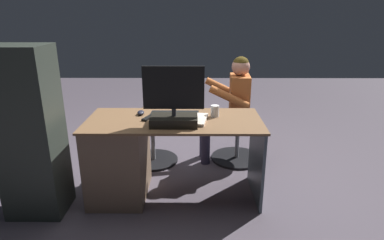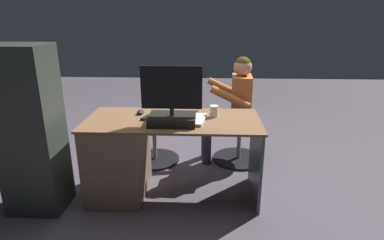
{
  "view_description": "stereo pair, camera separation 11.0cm",
  "coord_description": "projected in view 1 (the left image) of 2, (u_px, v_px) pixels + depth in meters",
  "views": [
    {
      "loc": [
        -0.17,
        2.97,
        1.58
      ],
      "look_at": [
        -0.15,
        0.1,
        0.61
      ],
      "focal_mm": 30.17,
      "sensor_mm": 36.0,
      "label": 1
    },
    {
      "loc": [
        -0.28,
        2.97,
        1.58
      ],
      "look_at": [
        -0.15,
        0.1,
        0.61
      ],
      "focal_mm": 30.17,
      "sensor_mm": 36.0,
      "label": 2
    }
  ],
  "objects": [
    {
      "name": "notebook_binder",
      "position": [
        193.0,
        119.0,
        2.69
      ],
      "size": [
        0.27,
        0.33,
        0.02
      ],
      "primitive_type": "cube",
      "rotation": [
        0.0,
        0.0,
        -0.16
      ],
      "color": "beige",
      "rests_on": "desk"
    },
    {
      "name": "office_chair_teddy",
      "position": [
        153.0,
        141.0,
        3.52
      ],
      "size": [
        0.54,
        0.54,
        0.43
      ],
      "color": "black",
      "rests_on": "ground_plane"
    },
    {
      "name": "computer_mouse",
      "position": [
        141.0,
        113.0,
        2.84
      ],
      "size": [
        0.06,
        0.1,
        0.04
      ],
      "primitive_type": "ellipsoid",
      "color": "#1F202F",
      "rests_on": "desk"
    },
    {
      "name": "equipment_rack",
      "position": [
        30.0,
        134.0,
        2.51
      ],
      "size": [
        0.44,
        0.36,
        1.36
      ],
      "primitive_type": "cube",
      "color": "#2B322B",
      "rests_on": "ground_plane"
    },
    {
      "name": "cup",
      "position": [
        215.0,
        111.0,
        2.78
      ],
      "size": [
        0.07,
        0.07,
        0.1
      ],
      "primitive_type": "cylinder",
      "color": "white",
      "rests_on": "desk"
    },
    {
      "name": "visitor_chair",
      "position": [
        237.0,
        139.0,
        3.57
      ],
      "size": [
        0.56,
        0.56,
        0.43
      ],
      "color": "black",
      "rests_on": "ground_plane"
    },
    {
      "name": "monitor",
      "position": [
        174.0,
        107.0,
        2.55
      ],
      "size": [
        0.48,
        0.24,
        0.47
      ],
      "color": "black",
      "rests_on": "desk"
    },
    {
      "name": "keyboard",
      "position": [
        175.0,
        114.0,
        2.84
      ],
      "size": [
        0.42,
        0.14,
        0.02
      ],
      "primitive_type": "cube",
      "color": "black",
      "rests_on": "desk"
    },
    {
      "name": "desk",
      "position": [
        129.0,
        156.0,
        2.83
      ],
      "size": [
        1.48,
        0.67,
        0.72
      ],
      "color": "brown",
      "rests_on": "ground_plane"
    },
    {
      "name": "person",
      "position": [
        232.0,
        102.0,
        3.43
      ],
      "size": [
        0.53,
        0.5,
        1.15
      ],
      "color": "#C86B34",
      "rests_on": "ground_plane"
    },
    {
      "name": "tv_remote",
      "position": [
        148.0,
        118.0,
        2.74
      ],
      "size": [
        0.1,
        0.16,
        0.02
      ],
      "primitive_type": "cube",
      "rotation": [
        0.0,
        0.0,
        -0.41
      ],
      "color": "black",
      "rests_on": "desk"
    },
    {
      "name": "ground_plane",
      "position": [
        177.0,
        173.0,
        3.32
      ],
      "size": [
        10.0,
        10.0,
        0.0
      ],
      "primitive_type": "plane",
      "color": "#4F4751"
    },
    {
      "name": "teddy_bear",
      "position": [
        152.0,
        110.0,
        3.42
      ],
      "size": [
        0.23,
        0.23,
        0.33
      ],
      "color": "tan",
      "rests_on": "office_chair_teddy"
    }
  ]
}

